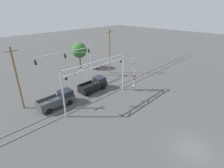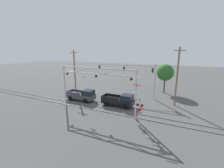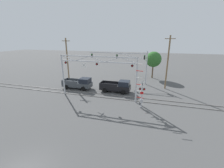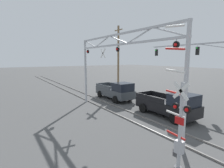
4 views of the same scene
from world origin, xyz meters
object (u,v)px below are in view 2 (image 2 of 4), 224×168
object	(u,v)px
crossing_gantry	(96,82)
utility_pole_right	(177,76)
crossing_signal_mast	(139,110)
traffic_signal_span	(138,73)
pickup_truck_lead	(119,100)
pickup_truck_following	(82,95)
background_tree_beyond_span	(165,73)
utility_pole_left	(75,72)

from	to	relation	value
crossing_gantry	utility_pole_right	distance (m)	13.60
crossing_signal_mast	traffic_signal_span	xyz separation A→B (m)	(-3.54, 11.74, 2.84)
crossing_signal_mast	pickup_truck_lead	bearing A→B (deg)	131.70
pickup_truck_following	utility_pole_right	world-z (taller)	utility_pole_right
crossing_gantry	background_tree_beyond_span	world-z (taller)	crossing_gantry
crossing_signal_mast	utility_pole_right	world-z (taller)	utility_pole_right
traffic_signal_span	pickup_truck_following	xyz separation A→B (m)	(-8.92, -6.54, -3.90)
crossing_gantry	crossing_signal_mast	world-z (taller)	crossing_gantry
pickup_truck_following	utility_pole_right	bearing A→B (deg)	15.98
traffic_signal_span	crossing_gantry	bearing A→B (deg)	-110.04
utility_pole_left	utility_pole_right	size ratio (longest dim) A/B	0.95
crossing_signal_mast	traffic_signal_span	bearing A→B (deg)	106.79
pickup_truck_lead	utility_pole_left	distance (m)	12.72
crossing_gantry	pickup_truck_following	size ratio (longest dim) A/B	2.22
pickup_truck_following	utility_pole_left	distance (m)	6.51
crossing_gantry	pickup_truck_following	distance (m)	7.33
traffic_signal_span	utility_pole_right	world-z (taller)	utility_pole_right
traffic_signal_span	background_tree_beyond_span	distance (m)	7.48
crossing_signal_mast	utility_pole_right	xyz separation A→B (m)	(3.74, 9.84, 3.03)
pickup_truck_lead	crossing_signal_mast	bearing A→B (deg)	-48.30
crossing_gantry	utility_pole_right	bearing A→B (deg)	36.53
crossing_gantry	pickup_truck_lead	xyz separation A→B (m)	(2.34, 3.69, -3.74)
crossing_gantry	pickup_truck_following	xyz separation A→B (m)	(-5.27, 3.45, -3.74)
crossing_gantry	traffic_signal_span	distance (m)	10.64
pickup_truck_lead	utility_pole_right	size ratio (longest dim) A/B	0.55
crossing_signal_mast	pickup_truck_lead	xyz separation A→B (m)	(-4.84, 5.44, -1.06)
crossing_signal_mast	utility_pole_right	bearing A→B (deg)	69.19
pickup_truck_lead	background_tree_beyond_span	distance (m)	13.99
background_tree_beyond_span	pickup_truck_following	bearing A→B (deg)	-137.50
pickup_truck_lead	pickup_truck_following	world-z (taller)	same
crossing_gantry	crossing_signal_mast	bearing A→B (deg)	-13.67
crossing_signal_mast	background_tree_beyond_span	distance (m)	17.81
crossing_gantry	crossing_signal_mast	xyz separation A→B (m)	(7.19, -1.75, -2.68)
pickup_truck_following	pickup_truck_lead	bearing A→B (deg)	1.76
utility_pole_left	crossing_gantry	bearing A→B (deg)	-35.47
crossing_signal_mast	utility_pole_left	size ratio (longest dim) A/B	0.66
background_tree_beyond_span	crossing_gantry	bearing A→B (deg)	-117.52
traffic_signal_span	pickup_truck_following	bearing A→B (deg)	-143.76
crossing_signal_mast	pickup_truck_lead	world-z (taller)	crossing_signal_mast
crossing_gantry	utility_pole_left	distance (m)	11.54
crossing_signal_mast	utility_pole_left	distance (m)	18.82
pickup_truck_lead	background_tree_beyond_span	bearing A→B (deg)	64.06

